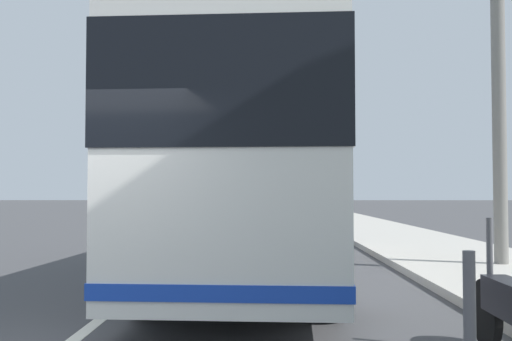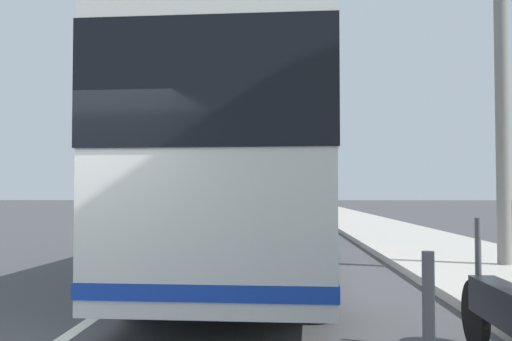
% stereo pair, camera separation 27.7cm
% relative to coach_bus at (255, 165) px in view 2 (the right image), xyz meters
% --- Properties ---
extents(sidewalk_curb, '(110.00, 3.60, 0.14)m').
position_rel_coach_bus_xyz_m(sidewalk_curb, '(4.67, -4.55, -1.96)').
color(sidewalk_curb, '#B2ADA3').
rests_on(sidewalk_curb, ground).
extents(lane_divider_line, '(110.00, 0.16, 0.01)m').
position_rel_coach_bus_xyz_m(lane_divider_line, '(4.67, 1.83, -2.02)').
color(lane_divider_line, silver).
rests_on(lane_divider_line, ground).
extents(coach_bus, '(10.39, 3.08, 3.46)m').
position_rel_coach_bus_xyz_m(coach_bus, '(0.00, 0.00, 0.00)').
color(coach_bus, silver).
rests_on(coach_bus, ground).
extents(motorcycle_angled, '(2.22, 0.27, 1.29)m').
position_rel_coach_bus_xyz_m(motorcycle_angled, '(-5.42, -2.32, -1.55)').
color(motorcycle_angled, black).
rests_on(motorcycle_angled, ground).
extents(car_far_distant, '(4.20, 2.19, 1.50)m').
position_rel_coach_bus_xyz_m(car_far_distant, '(17.24, 0.16, -1.31)').
color(car_far_distant, red).
rests_on(car_far_distant, ground).
extents(car_ahead_same_lane, '(4.35, 2.03, 1.48)m').
position_rel_coach_bus_xyz_m(car_ahead_same_lane, '(21.95, 3.79, -1.33)').
color(car_ahead_same_lane, gray).
rests_on(car_ahead_same_lane, ground).
extents(car_side_street, '(4.13, 2.03, 1.39)m').
position_rel_coach_bus_xyz_m(car_side_street, '(32.47, 3.66, -1.36)').
color(car_side_street, gold).
rests_on(car_side_street, ground).
extents(car_oncoming, '(4.58, 2.11, 1.43)m').
position_rel_coach_bus_xyz_m(car_oncoming, '(32.67, 0.07, -1.35)').
color(car_oncoming, navy).
rests_on(car_oncoming, ground).
extents(utility_pole, '(0.27, 0.27, 6.14)m').
position_rel_coach_bus_xyz_m(utility_pole, '(1.00, -4.78, 1.04)').
color(utility_pole, slate).
rests_on(utility_pole, ground).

